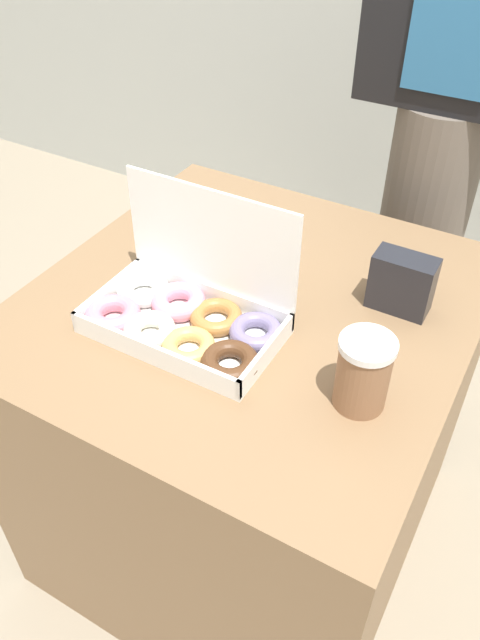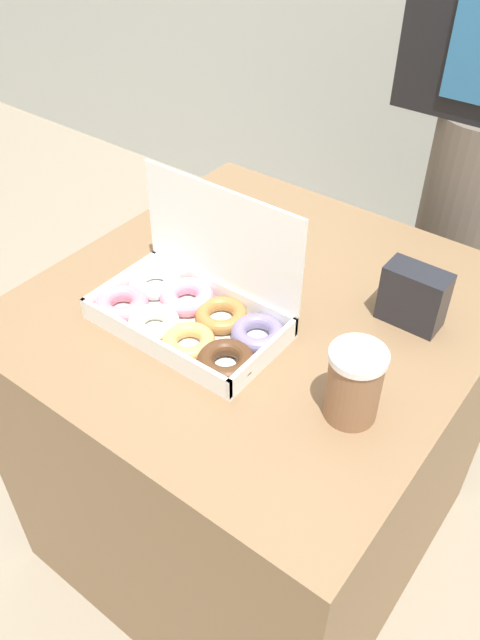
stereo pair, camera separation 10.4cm
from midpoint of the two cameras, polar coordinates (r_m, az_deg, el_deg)
The scene contains 5 objects.
ground_plane at distance 1.78m, azimuth 3.09°, elevation -18.04°, with size 14.00×14.00×0.00m, color gray.
table at distance 1.46m, azimuth 3.63°, elevation -10.15°, with size 0.82×0.84×0.77m.
donut_box at distance 1.12m, azimuth -1.98°, elevation 0.95°, with size 0.37×0.22×0.24m.
coffee_cup at distance 0.96m, azimuth 13.47°, elevation -5.85°, with size 0.09×0.09×0.13m.
napkin_holder at distance 1.17m, azimuth 18.09°, elevation 1.93°, with size 0.11×0.06×0.11m.
Camera 2 is at (0.53, -0.76, 1.51)m, focal length 35.00 mm.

